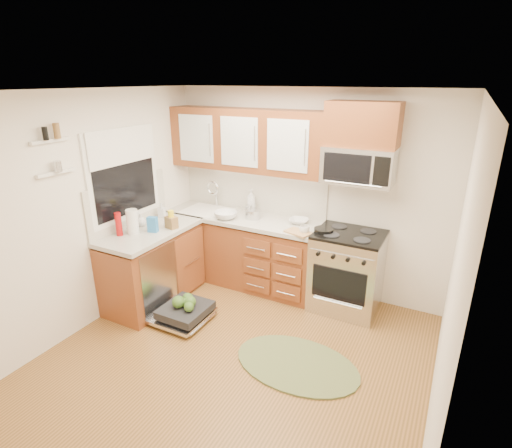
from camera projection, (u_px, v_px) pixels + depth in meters
The scene contains 38 objects.
floor at pixel (235, 359), 3.92m from camera, with size 3.50×3.50×0.00m, color brown.
ceiling at pixel (229, 91), 3.06m from camera, with size 3.50×3.50×0.00m, color white.
wall_back at pixel (305, 193), 4.94m from camera, with size 3.50×0.04×2.50m, color silver.
wall_front at pixel (56, 358), 2.03m from camera, with size 3.50×0.04×2.50m, color silver.
wall_left at pixel (91, 212), 4.25m from camera, with size 0.04×3.50×2.50m, color silver.
wall_right at pixel (452, 287), 2.72m from camera, with size 0.04×3.50×2.50m, color silver.
base_cabinet_back at pixel (243, 252), 5.29m from camera, with size 2.05×0.60×0.85m, color brown.
base_cabinet_left at pixel (153, 268), 4.84m from camera, with size 0.60×1.25×0.85m, color brown.
countertop_back at pixel (242, 218), 5.12m from camera, with size 2.07×0.64×0.05m, color beige.
countertop_left at pixel (150, 232), 4.67m from camera, with size 0.64×1.27×0.05m, color beige.
backsplash_back at pixel (253, 189), 5.26m from camera, with size 2.05×0.02×0.57m, color beige.
backsplash_left at pixel (129, 203), 4.69m from camera, with size 0.02×1.25×0.57m, color beige.
upper_cabinets at pixel (246, 140), 4.90m from camera, with size 2.05×0.35×0.75m, color brown, non-canonical shape.
cabinet_over_mw at pixel (363, 124), 4.20m from camera, with size 0.76×0.35×0.47m, color brown.
range at pixel (347, 271), 4.65m from camera, with size 0.76×0.64×0.95m, color silver, non-canonical shape.
microwave at pixel (359, 165), 4.33m from camera, with size 0.76×0.38×0.40m, color silver, non-canonical shape.
sink at pixel (207, 220), 5.37m from camera, with size 0.62×0.50×0.26m, color white, non-canonical shape.
dishwasher at pixel (183, 312), 4.51m from camera, with size 0.70×0.60×0.20m, color silver, non-canonical shape.
window at pixel (124, 175), 4.55m from camera, with size 0.03×1.05×1.05m, color white, non-canonical shape.
window_blind at pixel (122, 146), 4.43m from camera, with size 0.02×0.96×0.40m, color white.
shelf_upper at pixel (51, 141), 3.67m from camera, with size 0.04×0.40×0.03m, color white.
shelf_lower at pixel (56, 173), 3.77m from camera, with size 0.04×0.40×0.03m, color white.
rug at pixel (297, 364), 3.83m from camera, with size 1.22×0.79×0.02m, color #5D6439, non-canonical shape.
skillet at pixel (324, 230), 4.52m from camera, with size 0.22×0.22×0.04m, color black.
stock_pot at pixel (253, 214), 5.02m from camera, with size 0.20×0.20×0.12m, color silver.
cutting_board at pixel (298, 232), 4.55m from camera, with size 0.30×0.19×0.02m, color #AB7A4E.
canister at pixel (249, 211), 5.11m from camera, with size 0.09×0.09×0.14m, color silver.
paper_towel_roll at pixel (132, 222), 4.50m from camera, with size 0.13×0.13×0.28m, color white.
mustard_bottle at pixel (171, 219), 4.68m from camera, with size 0.07×0.07×0.21m, color yellow.
red_bottle at pixel (119, 224), 4.45m from camera, with size 0.07×0.07×0.27m, color #A70D0E.
wooden_box at pixel (171, 222), 4.69m from camera, with size 0.14×0.10×0.14m, color brown.
blue_carton at pixel (153, 225), 4.56m from camera, with size 0.11×0.07×0.18m, color #2872BE.
bowl_a at pixel (299, 221), 4.86m from camera, with size 0.23×0.23×0.06m, color #999999.
bowl_b at pixel (226, 215), 5.01m from camera, with size 0.29×0.29×0.09m, color #999999.
cup at pixel (304, 230), 4.54m from camera, with size 0.12×0.12×0.09m, color #999999.
soap_bottle_a at pixel (251, 201), 5.21m from camera, with size 0.12×0.12×0.31m, color #999999.
soap_bottle_b at pixel (162, 210), 5.07m from camera, with size 0.08×0.08×0.18m, color #999999.
soap_bottle_c at pixel (141, 220), 4.75m from camera, with size 0.12×0.12×0.15m, color #999999.
Camera 1 is at (1.68, -2.76, 2.59)m, focal length 28.00 mm.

